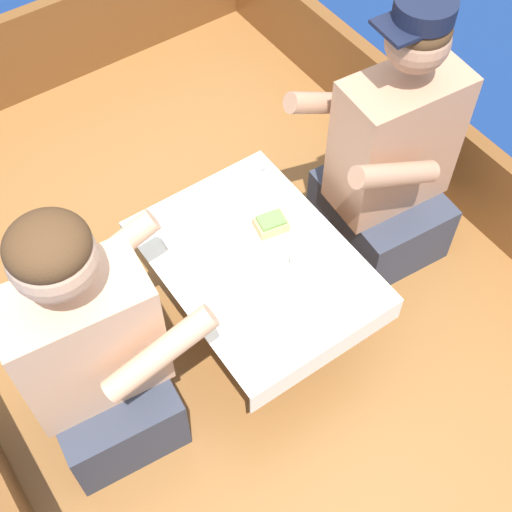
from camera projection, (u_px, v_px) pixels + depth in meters
The scene contains 18 objects.
ground_plane at pixel (247, 338), 2.80m from camera, with size 60.00×60.00×0.00m, color navy.
boat_deck at pixel (246, 322), 2.69m from camera, with size 2.01×3.05×0.25m, color brown.
gunwale_starboard at pixel (451, 159), 2.77m from camera, with size 0.06×3.05×0.35m, color brown.
bow_coaming at pixel (54, 43), 3.14m from camera, with size 1.89×0.06×0.41m, color brown.
cockpit_table at pixel (256, 267), 2.30m from camera, with size 0.57×0.77×0.36m.
person_port at pixel (93, 353), 2.02m from camera, with size 0.55×0.48×0.98m.
person_starboard at pixel (390, 162), 2.43m from camera, with size 0.55×0.47×1.05m.
plate_sandwich at pixel (271, 229), 2.33m from camera, with size 0.17×0.17×0.01m.
plate_bread at pixel (191, 232), 2.32m from camera, with size 0.20×0.20×0.01m.
sandwich at pixel (271, 224), 2.31m from camera, with size 0.11×0.09×0.05m.
bowl_port_near at pixel (305, 303), 2.15m from camera, with size 0.14×0.14×0.04m.
bowl_starboard_near at pixel (229, 276), 2.20m from camera, with size 0.14×0.14×0.04m.
coffee_cup_port at pixel (252, 323), 2.10m from camera, with size 0.09×0.06×0.06m.
coffee_cup_starboard at pixel (301, 262), 2.22m from camera, with size 0.09×0.06×0.07m.
coffee_cup_center at pixel (250, 172), 2.44m from camera, with size 0.11×0.08×0.06m.
utensil_spoon_port at pixel (223, 199), 2.41m from camera, with size 0.05×0.17×0.01m.
utensil_spoon_center at pixel (260, 279), 2.22m from camera, with size 0.04×0.17×0.01m.
utensil_fork_port at pixel (219, 248), 2.29m from camera, with size 0.12×0.15×0.00m.
Camera 1 is at (-0.75, -1.14, 2.46)m, focal length 50.00 mm.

